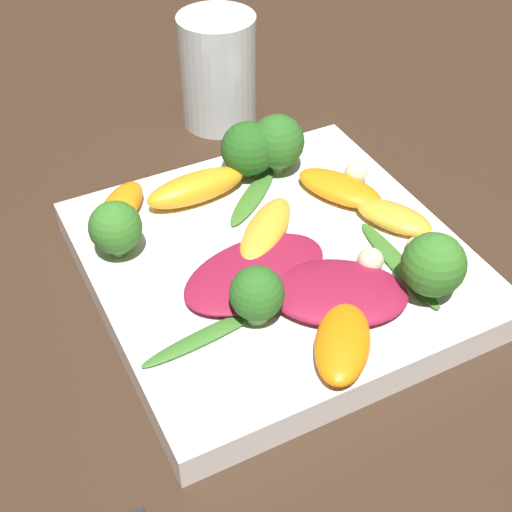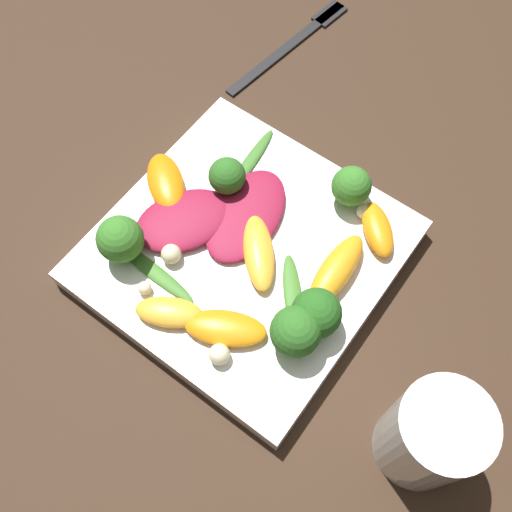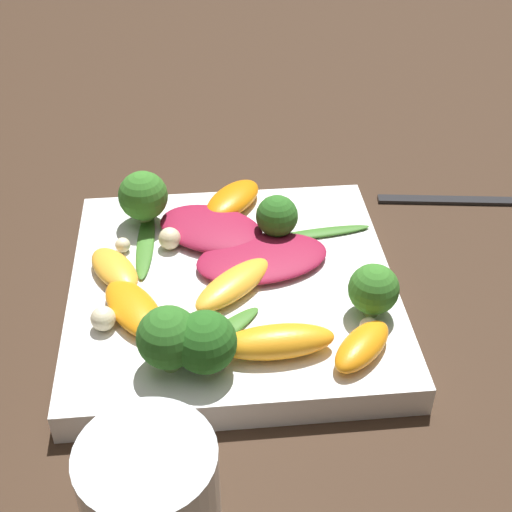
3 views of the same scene
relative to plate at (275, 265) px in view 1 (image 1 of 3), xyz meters
name	(u,v)px [view 1 (image 1 of 3)]	position (x,y,z in m)	size (l,w,h in m)	color
ground_plane	(275,277)	(0.00, 0.00, -0.01)	(2.40, 2.40, 0.00)	#382619
plate	(275,265)	(0.00, 0.00, 0.00)	(0.25, 0.25, 0.02)	white
drinking_glass	(218,71)	(-0.05, -0.21, 0.04)	(0.07, 0.07, 0.10)	white
radicchio_leaf_0	(255,273)	(0.02, 0.02, 0.02)	(0.11, 0.08, 0.01)	maroon
radicchio_leaf_1	(337,292)	(-0.01, 0.06, 0.02)	(0.11, 0.10, 0.01)	maroon
orange_segment_0	(343,343)	(0.01, 0.10, 0.02)	(0.07, 0.07, 0.02)	orange
orange_segment_1	(121,206)	(0.08, -0.09, 0.02)	(0.06, 0.06, 0.02)	orange
orange_segment_2	(394,217)	(-0.09, 0.01, 0.02)	(0.05, 0.06, 0.01)	#FCAD33
orange_segment_3	(196,188)	(0.02, -0.08, 0.02)	(0.08, 0.03, 0.02)	orange
orange_segment_4	(340,188)	(-0.07, -0.03, 0.02)	(0.06, 0.08, 0.02)	orange
orange_segment_5	(263,231)	(0.00, -0.02, 0.02)	(0.07, 0.07, 0.02)	#FCAD33
broccoli_floret_0	(115,228)	(0.10, -0.05, 0.04)	(0.04, 0.04, 0.04)	#84AD5B
broccoli_floret_1	(434,265)	(-0.07, 0.08, 0.04)	(0.04, 0.04, 0.05)	#84AD5B
broccoli_floret_2	(257,295)	(0.04, 0.05, 0.03)	(0.03, 0.03, 0.04)	#84AD5B
broccoli_floret_3	(277,142)	(-0.05, -0.09, 0.04)	(0.04, 0.04, 0.05)	#84AD5B
broccoli_floret_4	(248,149)	(-0.02, -0.09, 0.04)	(0.04, 0.04, 0.05)	#84AD5B
arugula_sprig_0	(398,264)	(-0.07, 0.05, 0.01)	(0.02, 0.09, 0.00)	#3D7528
arugula_sprig_1	(208,335)	(0.07, 0.05, 0.01)	(0.09, 0.02, 0.00)	#3D7528
arugula_sprig_2	(253,196)	(-0.01, -0.06, 0.01)	(0.07, 0.06, 0.00)	#3D7528
macadamia_nut_0	(118,226)	(0.09, -0.07, 0.02)	(0.01, 0.01, 0.01)	beige
macadamia_nut_1	(370,261)	(-0.05, 0.05, 0.02)	(0.02, 0.02, 0.02)	beige
macadamia_nut_2	(415,246)	(-0.09, 0.04, 0.02)	(0.01, 0.01, 0.01)	beige
macadamia_nut_3	(356,172)	(-0.09, -0.04, 0.02)	(0.02, 0.02, 0.02)	beige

